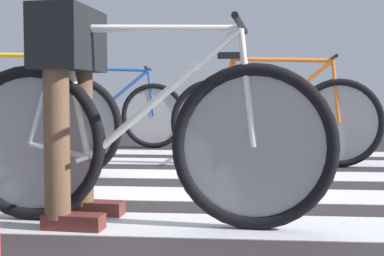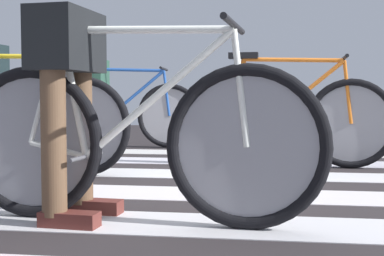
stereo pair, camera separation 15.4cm
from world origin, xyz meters
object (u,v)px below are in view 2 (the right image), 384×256
object	(u,v)px
bicycle_3_of_4	(285,120)
bicycle_4_of_4	(124,113)
bicycle_1_of_4	(133,138)
cyclist_4_of_4	(96,91)
bicycle_2_of_4	(20,122)
cyclist_1_of_4	(68,85)

from	to	relation	value
bicycle_3_of_4	bicycle_4_of_4	bearing A→B (deg)	144.78
bicycle_1_of_4	cyclist_4_of_4	xyz separation A→B (m)	(-1.32, 3.44, 0.25)
bicycle_4_of_4	cyclist_4_of_4	distance (m)	0.40
bicycle_3_of_4	cyclist_4_of_4	xyz separation A→B (m)	(-2.05, 1.37, 0.25)
bicycle_2_of_4	bicycle_1_of_4	bearing A→B (deg)	-43.47
bicycle_1_of_4	bicycle_3_of_4	size ratio (longest dim) A/B	1.00
bicycle_1_of_4	cyclist_1_of_4	world-z (taller)	cyclist_1_of_4
bicycle_2_of_4	cyclist_4_of_4	world-z (taller)	cyclist_4_of_4
bicycle_2_of_4	bicycle_4_of_4	distance (m)	2.06
bicycle_1_of_4	cyclist_1_of_4	xyz separation A→B (m)	(-0.31, 0.03, 0.24)
bicycle_3_of_4	cyclist_1_of_4	bearing A→B (deg)	-113.87
cyclist_4_of_4	bicycle_2_of_4	bearing A→B (deg)	-91.12
bicycle_1_of_4	cyclist_4_of_4	size ratio (longest dim) A/B	1.76
bicycle_2_of_4	cyclist_4_of_4	bearing A→B (deg)	97.77
bicycle_1_of_4	bicycle_2_of_4	xyz separation A→B (m)	(-1.23, 1.41, 0.00)
cyclist_1_of_4	bicycle_4_of_4	world-z (taller)	cyclist_1_of_4
cyclist_4_of_4	bicycle_1_of_4	bearing A→B (deg)	-72.56
bicycle_2_of_4	bicycle_3_of_4	size ratio (longest dim) A/B	1.00
cyclist_1_of_4	cyclist_4_of_4	bearing A→B (deg)	111.33
cyclist_1_of_4	bicycle_1_of_4	bearing A→B (deg)	-0.00
bicycle_4_of_4	bicycle_1_of_4	bearing A→B (deg)	-77.29
cyclist_1_of_4	bicycle_3_of_4	distance (m)	2.31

